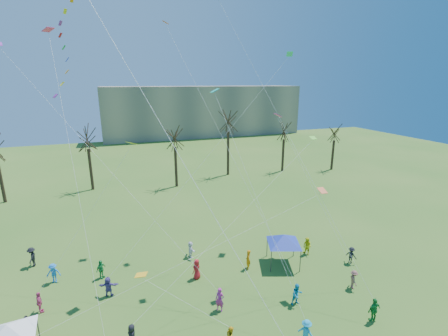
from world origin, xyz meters
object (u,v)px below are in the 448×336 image
object	(u,v)px
canopy_tent_white	(7,331)
distant_building	(203,111)
big_box_kite	(72,33)
canopy_tent_blue	(284,239)

from	to	relation	value
canopy_tent_white	distant_building	bearing A→B (deg)	66.22
big_box_kite	canopy_tent_white	size ratio (longest dim) A/B	6.68
canopy_tent_blue	canopy_tent_white	bearing A→B (deg)	-168.65
canopy_tent_white	canopy_tent_blue	xyz separation A→B (m)	(20.54, 4.12, 0.05)
big_box_kite	distant_building	bearing A→B (deg)	69.02
canopy_tent_blue	big_box_kite	bearing A→B (deg)	-172.06
distant_building	big_box_kite	size ratio (longest dim) A/B	2.32
distant_building	big_box_kite	world-z (taller)	big_box_kite
big_box_kite	canopy_tent_white	distance (m)	17.32
big_box_kite	canopy_tent_blue	distance (m)	22.56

